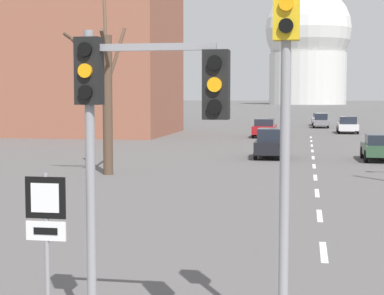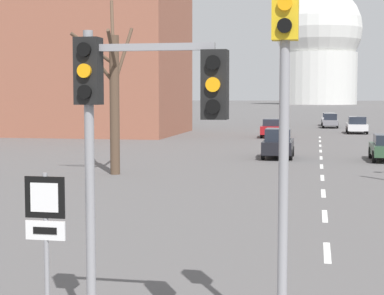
% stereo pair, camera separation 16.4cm
% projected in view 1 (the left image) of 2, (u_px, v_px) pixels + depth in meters
% --- Properties ---
extents(lane_stripe_1, '(0.16, 2.00, 0.01)m').
position_uv_depth(lane_stripe_1, '(324.00, 252.00, 14.72)').
color(lane_stripe_1, silver).
rests_on(lane_stripe_1, ground_plane).
extents(lane_stripe_2, '(0.16, 2.00, 0.01)m').
position_uv_depth(lane_stripe_2, '(320.00, 216.00, 19.14)').
color(lane_stripe_2, silver).
rests_on(lane_stripe_2, ground_plane).
extents(lane_stripe_3, '(0.16, 2.00, 0.01)m').
position_uv_depth(lane_stripe_3, '(317.00, 193.00, 23.55)').
color(lane_stripe_3, silver).
rests_on(lane_stripe_3, ground_plane).
extents(lane_stripe_4, '(0.16, 2.00, 0.01)m').
position_uv_depth(lane_stripe_4, '(315.00, 177.00, 27.97)').
color(lane_stripe_4, silver).
rests_on(lane_stripe_4, ground_plane).
extents(lane_stripe_5, '(0.16, 2.00, 0.01)m').
position_uv_depth(lane_stripe_5, '(314.00, 166.00, 32.39)').
color(lane_stripe_5, silver).
rests_on(lane_stripe_5, ground_plane).
extents(lane_stripe_6, '(0.16, 2.00, 0.01)m').
position_uv_depth(lane_stripe_6, '(313.00, 158.00, 36.80)').
color(lane_stripe_6, silver).
rests_on(lane_stripe_6, ground_plane).
extents(lane_stripe_7, '(0.16, 2.00, 0.01)m').
position_uv_depth(lane_stripe_7, '(312.00, 151.00, 41.22)').
color(lane_stripe_7, silver).
rests_on(lane_stripe_7, ground_plane).
extents(lane_stripe_8, '(0.16, 2.00, 0.01)m').
position_uv_depth(lane_stripe_8, '(312.00, 145.00, 45.63)').
color(lane_stripe_8, silver).
rests_on(lane_stripe_8, ground_plane).
extents(lane_stripe_9, '(0.16, 2.00, 0.01)m').
position_uv_depth(lane_stripe_9, '(311.00, 141.00, 50.05)').
color(lane_stripe_9, silver).
rests_on(lane_stripe_9, ground_plane).
extents(lane_stripe_10, '(0.16, 2.00, 0.01)m').
position_uv_depth(lane_stripe_10, '(311.00, 137.00, 54.46)').
color(lane_stripe_10, silver).
rests_on(lane_stripe_10, ground_plane).
extents(traffic_signal_near_left, '(2.20, 0.34, 4.52)m').
position_uv_depth(traffic_signal_near_left, '(134.00, 108.00, 9.09)').
color(traffic_signal_near_left, gray).
rests_on(traffic_signal_near_left, ground_plane).
extents(traffic_signal_centre_tall, '(0.36, 0.34, 5.41)m').
position_uv_depth(traffic_signal_centre_tall, '(286.00, 84.00, 8.85)').
color(traffic_signal_centre_tall, gray).
rests_on(traffic_signal_centre_tall, ground_plane).
extents(route_sign_post, '(0.60, 0.08, 2.49)m').
position_uv_depth(route_sign_post, '(46.00, 228.00, 9.17)').
color(route_sign_post, gray).
rests_on(route_sign_post, ground_plane).
extents(sedan_near_left, '(1.69, 4.12, 1.58)m').
position_uv_depth(sedan_near_left, '(321.00, 121.00, 70.35)').
color(sedan_near_left, slate).
rests_on(sedan_near_left, ground_plane).
extents(sedan_near_right, '(1.94, 4.40, 1.57)m').
position_uv_depth(sedan_near_right, '(265.00, 128.00, 54.52)').
color(sedan_near_right, maroon).
rests_on(sedan_near_right, ground_plane).
extents(sedan_mid_centre, '(1.88, 4.19, 1.57)m').
position_uv_depth(sedan_mid_centre, '(348.00, 125.00, 60.14)').
color(sedan_mid_centre, silver).
rests_on(sedan_mid_centre, ground_plane).
extents(sedan_far_left, '(1.72, 3.86, 1.70)m').
position_uv_depth(sedan_far_left, '(270.00, 143.00, 36.59)').
color(sedan_far_left, black).
rests_on(sedan_far_left, ground_plane).
extents(sedan_far_right, '(1.93, 3.83, 1.45)m').
position_uv_depth(sedan_far_right, '(381.00, 147.00, 35.10)').
color(sedan_far_right, '#2D4C33').
rests_on(sedan_far_right, ground_plane).
extents(sedan_distant_centre, '(1.76, 3.83, 1.52)m').
position_uv_depth(sedan_distant_centre, '(319.00, 119.00, 75.74)').
color(sedan_distant_centre, '#B7B7BC').
rests_on(sedan_distant_centre, ground_plane).
extents(bare_tree_left_near, '(2.20, 3.76, 8.06)m').
position_uv_depth(bare_tree_left_near, '(106.00, 93.00, 28.76)').
color(bare_tree_left_near, brown).
rests_on(bare_tree_left_near, ground_plane).
extents(capitol_dome, '(32.30, 32.30, 45.62)m').
position_uv_depth(capitol_dome, '(308.00, 46.00, 243.08)').
color(capitol_dome, silver).
rests_on(capitol_dome, ground_plane).
extents(apartment_block_left, '(18.00, 14.00, 24.25)m').
position_uv_depth(apartment_block_left, '(73.00, 1.00, 58.66)').
color(apartment_block_left, '#935642').
rests_on(apartment_block_left, ground_plane).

